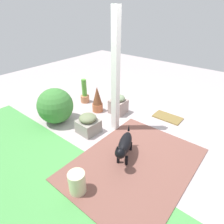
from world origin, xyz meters
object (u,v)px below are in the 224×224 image
at_px(terracotta_pot_spiky, 97,100).
at_px(dog, 124,145).
at_px(stone_planter_nearest, 118,104).
at_px(round_shrub, 55,106).
at_px(ceramic_urn, 77,183).
at_px(stone_planter_mid, 88,124).
at_px(porch_pillar, 116,76).
at_px(terracotta_pot_tall, 85,94).
at_px(doormat, 168,117).

xyz_separation_m(terracotta_pot_spiky, dog, (-1.59, 1.01, -0.01)).
xyz_separation_m(stone_planter_nearest, round_shrub, (0.87, 1.24, 0.18)).
relative_size(stone_planter_nearest, ceramic_urn, 1.32).
bearing_deg(ceramic_urn, round_shrub, -28.93).
bearing_deg(stone_planter_mid, round_shrub, 10.13).
bearing_deg(dog, stone_planter_mid, -9.91).
height_order(porch_pillar, dog, porch_pillar).
bearing_deg(ceramic_urn, terracotta_pot_tall, -45.83).
xyz_separation_m(porch_pillar, terracotta_pot_spiky, (0.86, -0.35, -0.91)).
height_order(round_shrub, doormat, round_shrub).
distance_m(porch_pillar, round_shrub, 1.63).
bearing_deg(porch_pillar, stone_planter_nearest, -57.71).
height_order(stone_planter_mid, dog, dog).
bearing_deg(round_shrub, terracotta_pot_spiky, -112.39).
xyz_separation_m(dog, doormat, (0.01, -1.84, -0.30)).
height_order(stone_planter_nearest, terracotta_pot_spiky, terracotta_pot_spiky).
relative_size(ceramic_urn, doormat, 0.55).
bearing_deg(stone_planter_nearest, doormat, -153.21).
bearing_deg(ceramic_urn, stone_planter_nearest, -66.29).
bearing_deg(dog, ceramic_urn, 83.29).
bearing_deg(round_shrub, ceramic_urn, 151.07).
bearing_deg(dog, terracotta_pot_tall, -27.74).
distance_m(porch_pillar, terracotta_pot_tall, 1.87).
bearing_deg(ceramic_urn, stone_planter_mid, -50.60).
relative_size(porch_pillar, round_shrub, 3.00).
height_order(round_shrub, terracotta_pot_spiky, round_shrub).
relative_size(stone_planter_mid, doormat, 0.67).
bearing_deg(doormat, ceramic_urn, 87.83).
bearing_deg(terracotta_pot_tall, porch_pillar, 161.24).
height_order(stone_planter_nearest, doormat, stone_planter_nearest).
bearing_deg(doormat, dog, 90.33).
height_order(terracotta_pot_tall, doormat, terracotta_pot_tall).
distance_m(stone_planter_mid, doormat, 1.98).
xyz_separation_m(round_shrub, terracotta_pot_tall, (0.24, -1.14, -0.17)).
xyz_separation_m(terracotta_pot_spiky, ceramic_urn, (-1.47, 2.01, -0.14)).
bearing_deg(stone_planter_mid, terracotta_pot_tall, -40.90).
xyz_separation_m(porch_pillar, doormat, (-0.72, -1.17, -1.22)).
relative_size(round_shrub, doormat, 1.23).
height_order(stone_planter_mid, doormat, stone_planter_mid).
distance_m(stone_planter_mid, terracotta_pot_spiky, 0.96).
relative_size(stone_planter_nearest, terracotta_pot_spiky, 0.72).
xyz_separation_m(stone_planter_mid, round_shrub, (0.89, 0.16, 0.20)).
bearing_deg(terracotta_pot_tall, dog, 152.26).
bearing_deg(dog, doormat, -89.67).
distance_m(stone_planter_nearest, terracotta_pot_tall, 1.12).
bearing_deg(terracotta_pot_spiky, round_shrub, 67.61).
distance_m(porch_pillar, doormat, 1.84).
relative_size(stone_planter_nearest, stone_planter_mid, 1.09).
xyz_separation_m(round_shrub, ceramic_urn, (-1.87, 1.04, -0.23)).
bearing_deg(stone_planter_mid, terracotta_pot_spiky, -59.11).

